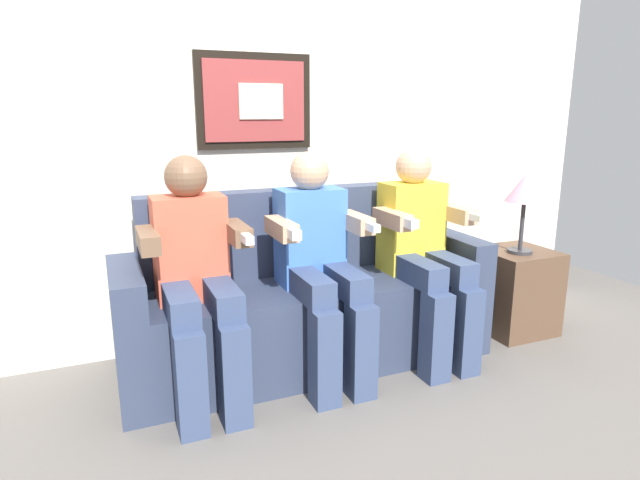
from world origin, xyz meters
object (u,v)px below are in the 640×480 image
person_in_middle (319,259)px  table_lamp (525,191)px  person_on_right (423,247)px  person_on_left (196,273)px  side_table_right (515,291)px  couch (307,305)px

person_in_middle → table_lamp: (1.27, 0.02, 0.25)m
person_on_right → table_lamp: 0.72m
person_on_left → person_in_middle: (0.59, -0.00, 0.00)m
person_in_middle → person_on_right: bearing=0.0°
side_table_right → person_on_right: bearing=-175.1°
couch → person_on_right: (0.59, -0.17, 0.29)m
side_table_right → table_lamp: 0.61m
person_on_right → table_lamp: person_on_right is taller
person_in_middle → table_lamp: bearing=0.7°
couch → side_table_right: 1.31m
person_in_middle → person_on_right: same height
couch → person_on_left: bearing=-164.2°
person_on_right → person_in_middle: bearing=180.0°
person_on_right → side_table_right: person_on_right is taller
couch → person_in_middle: 0.34m
couch → table_lamp: 1.39m
side_table_right → person_on_left: bearing=-178.2°
couch → person_in_middle: bearing=-90.0°
person_on_left → side_table_right: 1.93m
person_on_right → table_lamp: (0.68, 0.02, 0.25)m
person_on_left → person_in_middle: size_ratio=1.00×
couch → person_on_left: person_on_left is taller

